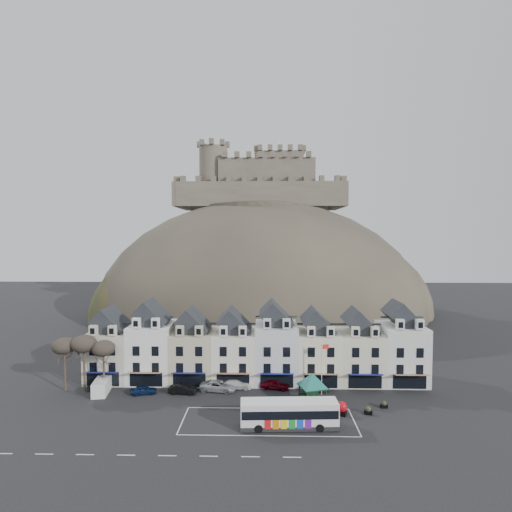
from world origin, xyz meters
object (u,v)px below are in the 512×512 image
(flagpole, at_px, (322,365))
(car_charcoal, at_px, (317,388))
(white_van, at_px, (102,386))
(bus_shelter, at_px, (313,380))
(car_navy, at_px, (144,390))
(bus, at_px, (289,413))
(car_black, at_px, (183,389))
(car_maroon, at_px, (275,384))
(red_buoy, at_px, (342,408))
(car_silver, at_px, (218,386))
(car_white, at_px, (236,384))

(flagpole, xyz_separation_m, car_charcoal, (-0.66, 0.87, -3.84))
(white_van, distance_m, car_charcoal, 32.52)
(bus_shelter, xyz_separation_m, car_navy, (-24.87, 2.92, -2.79))
(car_charcoal, bearing_deg, flagpole, -143.54)
(flagpole, bearing_deg, bus_shelter, -118.11)
(white_van, relative_size, car_navy, 1.29)
(car_charcoal, bearing_deg, bus, 155.59)
(white_van, xyz_separation_m, car_black, (12.24, 0.10, -0.36))
(bus_shelter, bearing_deg, car_maroon, 117.23)
(car_navy, height_order, car_charcoal, car_navy)
(bus_shelter, relative_size, car_maroon, 1.47)
(car_navy, bearing_deg, flagpole, -101.40)
(car_black, xyz_separation_m, car_charcoal, (20.26, 1.09, -0.09))
(bus_shelter, relative_size, red_buoy, 3.74)
(car_maroon, bearing_deg, bus, -160.50)
(bus_shelter, relative_size, car_black, 1.58)
(red_buoy, xyz_separation_m, car_charcoal, (-2.28, 7.57, -0.30))
(bus_shelter, height_order, car_silver, bus_shelter)
(car_black, xyz_separation_m, car_maroon, (13.87, 2.20, 0.08))
(car_silver, bearing_deg, car_charcoal, -82.29)
(car_black, bearing_deg, flagpole, -83.61)
(car_silver, xyz_separation_m, car_charcoal, (15.06, -0.18, -0.16))
(car_silver, height_order, car_maroon, car_maroon)
(bus, relative_size, car_charcoal, 3.27)
(flagpole, height_order, car_white, flagpole)
(car_black, height_order, car_white, car_white)
(white_van, bearing_deg, bus_shelter, -14.91)
(bus_shelter, bearing_deg, car_navy, 156.65)
(bus_shelter, height_order, car_white, bus_shelter)
(flagpole, bearing_deg, white_van, -179.45)
(bus, xyz_separation_m, white_van, (-27.59, 10.03, -0.81))
(bus, relative_size, flagpole, 1.55)
(red_buoy, distance_m, car_charcoal, 7.91)
(car_black, distance_m, car_silver, 5.35)
(car_navy, bearing_deg, car_black, -99.60)
(red_buoy, distance_m, car_white, 17.05)
(red_buoy, distance_m, car_silver, 19.00)
(bus_shelter, distance_m, white_van, 31.56)
(flagpole, bearing_deg, car_charcoal, 127.26)
(flagpole, distance_m, car_black, 21.25)
(red_buoy, distance_m, flagpole, 7.75)
(car_black, bearing_deg, car_charcoal, -81.14)
(red_buoy, relative_size, flagpole, 0.23)
(car_maroon, bearing_deg, car_charcoal, -87.26)
(car_silver, bearing_deg, red_buoy, -105.69)
(flagpole, bearing_deg, car_maroon, 164.32)
(white_van, relative_size, car_charcoal, 1.32)
(bus, xyz_separation_m, car_black, (-15.36, 10.12, -1.17))
(bus, height_order, red_buoy, bus)
(flagpole, relative_size, car_maroon, 1.72)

